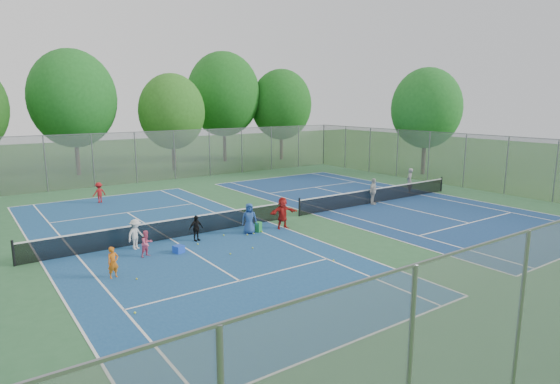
{
  "coord_description": "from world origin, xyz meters",
  "views": [
    {
      "loc": [
        -14.93,
        -20.13,
        6.33
      ],
      "look_at": [
        0.0,
        1.0,
        1.3
      ],
      "focal_mm": 30.0,
      "sensor_mm": 36.0,
      "label": 1
    }
  ],
  "objects_px": {
    "net_left": "(170,230)",
    "ball_crate": "(179,249)",
    "instructor": "(409,181)",
    "net_right": "(379,195)",
    "ball_hopper": "(258,227)"
  },
  "relations": [
    {
      "from": "ball_crate",
      "to": "ball_hopper",
      "type": "bearing_deg",
      "value": 9.56
    },
    {
      "from": "net_left",
      "to": "ball_crate",
      "type": "bearing_deg",
      "value": -102.82
    },
    {
      "from": "net_left",
      "to": "instructor",
      "type": "relative_size",
      "value": 7.4
    },
    {
      "from": "net_left",
      "to": "net_right",
      "type": "relative_size",
      "value": 1.0
    },
    {
      "from": "net_right",
      "to": "ball_hopper",
      "type": "distance_m",
      "value": 10.09
    },
    {
      "from": "net_right",
      "to": "ball_hopper",
      "type": "relative_size",
      "value": 25.2
    },
    {
      "from": "net_right",
      "to": "net_left",
      "type": "bearing_deg",
      "value": 180.0
    },
    {
      "from": "net_left",
      "to": "ball_crate",
      "type": "relative_size",
      "value": 33.41
    },
    {
      "from": "net_right",
      "to": "ball_crate",
      "type": "distance_m",
      "value": 14.65
    },
    {
      "from": "net_right",
      "to": "instructor",
      "type": "bearing_deg",
      "value": 13.37
    },
    {
      "from": "ball_crate",
      "to": "net_right",
      "type": "bearing_deg",
      "value": 8.47
    },
    {
      "from": "net_left",
      "to": "instructor",
      "type": "distance_m",
      "value": 18.12
    },
    {
      "from": "net_right",
      "to": "ball_crate",
      "type": "height_order",
      "value": "net_right"
    },
    {
      "from": "net_right",
      "to": "ball_hopper",
      "type": "bearing_deg",
      "value": -172.02
    },
    {
      "from": "net_left",
      "to": "net_right",
      "type": "height_order",
      "value": "same"
    }
  ]
}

